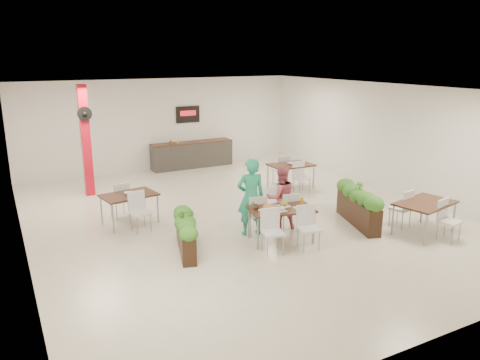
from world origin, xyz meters
name	(u,v)px	position (x,y,z in m)	size (l,w,h in m)	color
ground	(240,217)	(0.00, 0.00, 0.00)	(12.00, 12.00, 0.00)	beige
room_shell	(240,139)	(0.00, 0.00, 2.01)	(10.10, 12.10, 3.22)	white
red_column	(86,140)	(-3.00, 3.79, 1.64)	(0.40, 0.41, 3.20)	red
service_counter	(192,154)	(1.00, 5.65, 0.49)	(3.00, 0.64, 2.20)	#302E2A
main_table	(281,213)	(0.04, -1.81, 0.64)	(1.54, 1.84, 0.92)	black
diner_man	(251,197)	(-0.35, -1.16, 0.89)	(0.65, 0.43, 1.78)	#25A278
diner_woman	(281,198)	(0.45, -1.16, 0.76)	(0.74, 0.57, 1.52)	#D65F74
planter_left	(185,228)	(-2.01, -1.34, 0.49)	(0.78, 1.72, 0.92)	black
planter_right	(358,204)	(2.28, -1.79, 0.51)	(0.89, 1.94, 1.05)	black
side_table_a	(129,199)	(-2.61, 0.81, 0.63)	(1.38, 1.67, 0.92)	black
side_table_b	(291,168)	(2.63, 1.65, 0.64)	(1.32, 1.63, 0.92)	black
side_table_c	(425,207)	(3.19, -2.97, 0.64)	(1.54, 1.67, 0.92)	black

